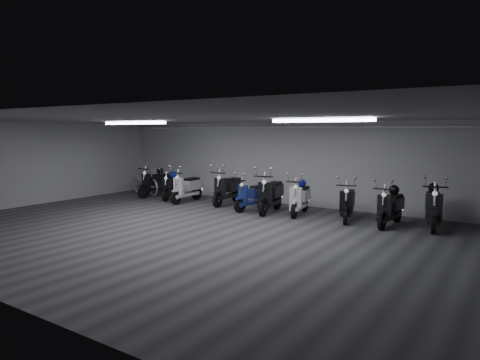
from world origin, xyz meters
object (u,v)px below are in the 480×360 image
Objects in this scene: scooter_7 at (348,197)px; scooter_9 at (433,201)px; scooter_6 at (300,193)px; helmet_4 at (394,190)px; helmet_2 at (160,171)px; helmet_3 at (434,188)px; scooter_1 at (171,183)px; helmet_1 at (173,175)px; scooter_4 at (253,191)px; helmet_0 at (302,183)px; scooter_8 at (390,202)px; bicycle at (145,178)px; scooter_5 at (271,189)px; scooter_0 at (155,179)px; scooter_3 at (227,184)px; scooter_2 at (187,183)px.

scooter_9 is at bearing -8.78° from scooter_7.
helmet_4 is at bearing -7.23° from scooter_6.
helmet_2 is 9.81m from helmet_3.
scooter_1 is 5.93× the size of helmet_1.
scooter_4 reaches higher than helmet_4.
scooter_8 is at bearing -6.78° from helmet_0.
bicycle reaches higher than scooter_1.
bicycle is (-6.05, 0.63, -0.08)m from scooter_5.
scooter_0 is at bearing 165.14° from scooter_5.
helmet_1 is (-2.44, -0.01, 0.18)m from scooter_3.
scooter_2 is 1.02× the size of scooter_7.
helmet_4 is (7.90, 0.10, 0.34)m from scooter_1.
scooter_0 is 1.02× the size of scooter_2.
helmet_1 is at bearing 2.47° from scooter_0.
scooter_0 reaches higher than scooter_6.
scooter_2 is 7.99m from scooter_9.
scooter_7 reaches higher than helmet_4.
scooter_3 reaches higher than helmet_3.
scooter_3 is at bearing 174.08° from scooter_4.
scooter_5 is 1.12× the size of scooter_6.
scooter_7 reaches higher than helmet_1.
scooter_1 is 8.87m from scooter_9.
scooter_1 is at bearing 168.67° from scooter_6.
scooter_6 reaches higher than helmet_3.
scooter_7 is 6.43× the size of helmet_4.
scooter_2 reaches higher than scooter_6.
scooter_5 is (0.64, -0.01, 0.11)m from scooter_4.
helmet_0 is (2.81, -0.05, 0.22)m from scooter_3.
scooter_4 is at bearing -5.01° from scooter_2.
scooter_4 reaches higher than helmet_3.
scooter_2 is 2.00m from helmet_2.
scooter_0 is 0.95× the size of scooter_9.
scooter_3 is 2.82m from helmet_0.
scooter_7 is at bearing 16.61° from scooter_4.
scooter_8 is at bearing -19.71° from scooter_7.
helmet_4 is at bearing -74.72° from bicycle.
scooter_7 is at bearing 174.55° from scooter_9.
scooter_2 is 4.32m from helmet_0.
scooter_2 is at bearing -175.57° from scooter_8.
helmet_1 is 1.01× the size of helmet_3.
scooter_6 is 7.03× the size of helmet_2.
helmet_4 is (3.59, 0.34, 0.21)m from scooter_5.
scooter_4 is 0.95× the size of scooter_6.
scooter_1 reaches higher than helmet_1.
scooter_2 is 1.05m from helmet_1.
helmet_0 reaches higher than helmet_1.
scooter_6 and bicycle have the same top height.
helmet_4 is (-0.97, -0.10, 0.23)m from scooter_9.
scooter_7 is at bearing -2.58° from scooter_2.
scooter_8 is (2.66, -0.08, -0.01)m from scooter_6.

